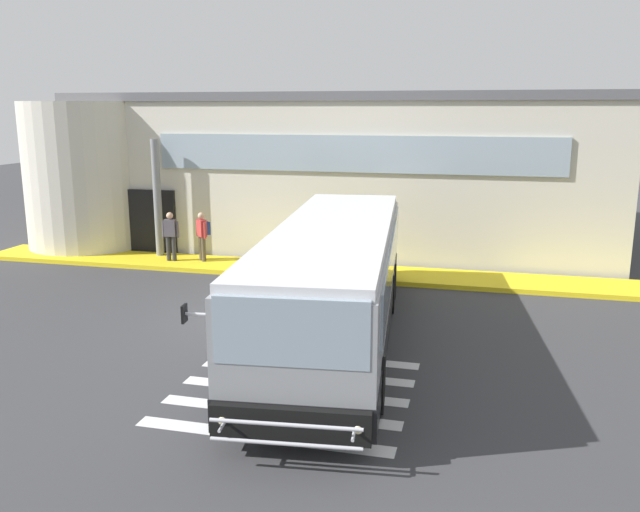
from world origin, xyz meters
name	(u,v)px	position (x,y,z in m)	size (l,w,h in m)	color
ground_plane	(265,317)	(0.00, 0.00, -0.01)	(80.00, 90.00, 0.02)	#353538
bay_paint_stripes	(293,391)	(2.00, -4.20, 0.00)	(4.40, 3.96, 0.01)	silver
terminal_building	(338,166)	(-0.67, 11.59, 2.89)	(21.40, 13.80, 5.80)	beige
boarding_curb	(312,270)	(0.00, 4.80, 0.07)	(23.60, 2.00, 0.15)	yellow
entry_support_column	(157,198)	(-5.77, 5.40, 2.19)	(0.28, 0.28, 4.09)	slate
bus_main_foreground	(334,284)	(2.11, -1.21, 1.33)	(3.73, 11.52, 2.70)	gray
passenger_near_column	(171,234)	(-4.97, 4.69, 1.08)	(0.59, 0.26, 1.68)	#2D2D33
passenger_by_doorway	(203,233)	(-3.91, 4.95, 1.11)	(0.52, 0.50, 1.68)	#4C4233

